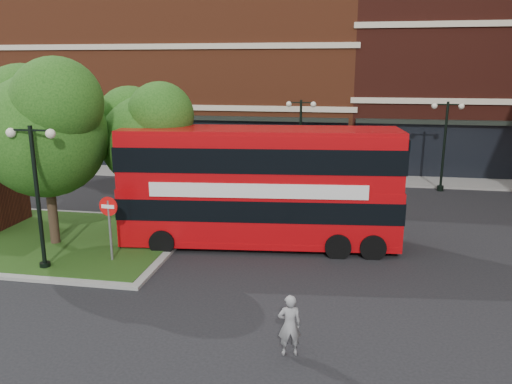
% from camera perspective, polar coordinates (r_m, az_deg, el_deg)
% --- Properties ---
extents(ground, '(120.00, 120.00, 0.00)m').
position_cam_1_polar(ground, '(16.50, -6.70, -10.44)').
color(ground, black).
rests_on(ground, ground).
extents(pavement_far, '(44.00, 3.00, 0.12)m').
position_cam_1_polar(pavement_far, '(31.89, 1.71, 1.85)').
color(pavement_far, slate).
rests_on(pavement_far, ground).
extents(terrace_far_left, '(26.00, 12.00, 14.00)m').
position_cam_1_polar(terrace_far_left, '(40.31, -8.29, 14.22)').
color(terrace_far_left, brown).
rests_on(terrace_far_left, ground).
extents(terrace_far_right, '(18.00, 12.00, 16.00)m').
position_cam_1_polar(terrace_far_right, '(39.54, 24.77, 14.57)').
color(terrace_far_right, '#471911').
rests_on(terrace_far_right, ground).
extents(traffic_island, '(12.60, 7.60, 0.15)m').
position_cam_1_polar(traffic_island, '(22.39, -24.51, -4.78)').
color(traffic_island, gray).
rests_on(traffic_island, ground).
extents(tree_island_west, '(5.40, 4.71, 7.21)m').
position_cam_1_polar(tree_island_west, '(20.30, -23.24, 7.23)').
color(tree_island_west, '#2D2116').
rests_on(tree_island_west, ground).
extents(tree_island_east, '(4.46, 3.90, 6.29)m').
position_cam_1_polar(tree_island_east, '(21.16, -12.49, 6.76)').
color(tree_island_east, '#2D2116').
rests_on(tree_island_east, ground).
extents(lamp_island, '(1.72, 0.36, 5.00)m').
position_cam_1_polar(lamp_island, '(18.06, -23.75, 0.10)').
color(lamp_island, black).
rests_on(lamp_island, ground).
extents(lamp_far_left, '(1.72, 0.36, 5.00)m').
position_cam_1_polar(lamp_far_left, '(29.23, 5.09, 6.19)').
color(lamp_far_left, black).
rests_on(lamp_far_left, ground).
extents(lamp_far_right, '(1.72, 0.36, 5.00)m').
position_cam_1_polar(lamp_far_right, '(29.65, 20.75, 5.45)').
color(lamp_far_right, black).
rests_on(lamp_far_right, ground).
extents(bus, '(10.75, 3.48, 4.03)m').
position_cam_1_polar(bus, '(19.07, 0.41, 1.44)').
color(bus, '#AA060B').
rests_on(bus, ground).
extents(woman, '(0.64, 0.50, 1.57)m').
position_cam_1_polar(woman, '(12.47, 3.85, -14.93)').
color(woman, gray).
rests_on(woman, ground).
extents(car_silver, '(4.49, 2.22, 1.47)m').
position_cam_1_polar(car_silver, '(29.98, -0.74, 2.39)').
color(car_silver, '#B7BBBF').
rests_on(car_silver, ground).
extents(car_white, '(4.26, 1.76, 1.37)m').
position_cam_1_polar(car_white, '(30.70, 7.43, 2.45)').
color(car_white, silver).
rests_on(car_white, ground).
extents(no_entry_sign, '(0.68, 0.10, 2.46)m').
position_cam_1_polar(no_entry_sign, '(18.17, -16.44, -2.69)').
color(no_entry_sign, slate).
rests_on(no_entry_sign, ground).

